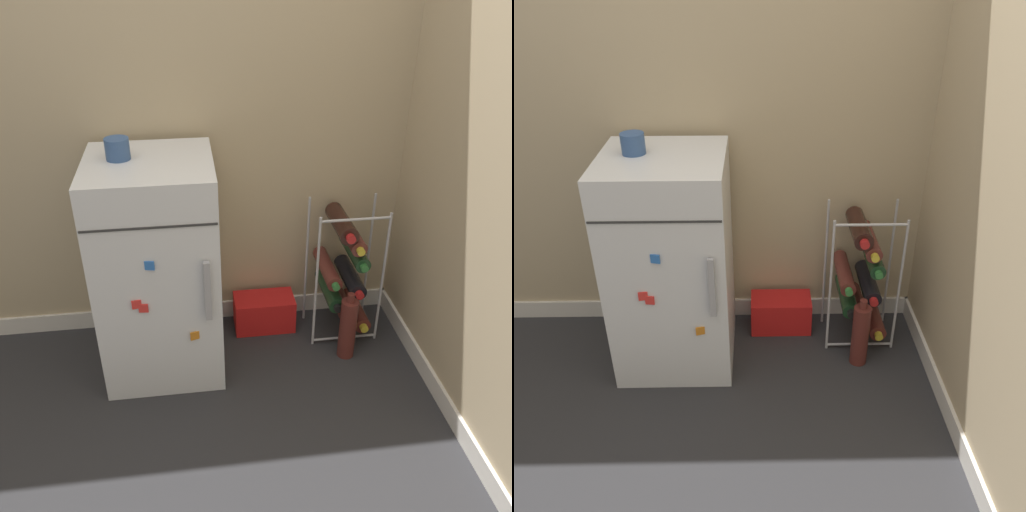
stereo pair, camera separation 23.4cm
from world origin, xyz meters
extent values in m
plane|color=#28282B|center=(0.00, 0.00, 0.00)|extent=(14.00, 14.00, 0.00)
cube|color=tan|center=(0.00, 0.65, 1.25)|extent=(6.79, 0.06, 2.50)
cube|color=silver|center=(0.00, 0.61, 0.04)|extent=(6.79, 0.01, 0.09)
cube|color=silver|center=(-0.23, 0.34, 0.48)|extent=(0.49, 0.49, 0.95)
cube|color=#2D2D2D|center=(-0.23, 0.09, 0.80)|extent=(0.48, 0.00, 0.01)
cube|color=#9E9EA3|center=(-0.04, 0.07, 0.52)|extent=(0.02, 0.02, 0.25)
cube|color=orange|center=(-0.10, 0.09, 0.31)|extent=(0.04, 0.02, 0.04)
cube|color=red|center=(-0.30, 0.09, 0.48)|extent=(0.04, 0.01, 0.04)
cube|color=red|center=(-0.28, 0.09, 0.46)|extent=(0.04, 0.01, 0.04)
cube|color=blue|center=(-0.24, 0.09, 0.64)|extent=(0.04, 0.01, 0.04)
cylinder|color=#B2B2B7|center=(0.45, 0.34, 0.33)|extent=(0.01, 0.01, 0.67)
cylinder|color=#B2B2B7|center=(0.76, 0.34, 0.33)|extent=(0.01, 0.01, 0.67)
cylinder|color=#B2B2B7|center=(0.45, 0.54, 0.33)|extent=(0.01, 0.01, 0.67)
cylinder|color=#B2B2B7|center=(0.76, 0.54, 0.33)|extent=(0.01, 0.01, 0.67)
cylinder|color=#B2B2B7|center=(0.61, 0.34, 0.02)|extent=(0.30, 0.01, 0.01)
cylinder|color=#B2B2B7|center=(0.61, 0.34, 0.65)|extent=(0.30, 0.01, 0.01)
cylinder|color=#56231E|center=(0.68, 0.44, 0.10)|extent=(0.08, 0.27, 0.08)
cylinder|color=gold|center=(0.68, 0.29, 0.10)|extent=(0.04, 0.02, 0.04)
cylinder|color=#56231E|center=(0.60, 0.44, 0.17)|extent=(0.07, 0.29, 0.07)
cylinder|color=#2D7033|center=(0.60, 0.28, 0.17)|extent=(0.04, 0.02, 0.04)
cylinder|color=#19381E|center=(0.55, 0.44, 0.23)|extent=(0.07, 0.28, 0.07)
cylinder|color=black|center=(0.55, 0.29, 0.23)|extent=(0.04, 0.02, 0.04)
cylinder|color=black|center=(0.64, 0.44, 0.30)|extent=(0.08, 0.28, 0.08)
cylinder|color=red|center=(0.64, 0.29, 0.30)|extent=(0.04, 0.02, 0.04)
cylinder|color=#56231E|center=(0.53, 0.44, 0.35)|extent=(0.07, 0.29, 0.07)
cylinder|color=#2D7033|center=(0.53, 0.28, 0.35)|extent=(0.03, 0.02, 0.03)
cylinder|color=#19381E|center=(0.65, 0.44, 0.44)|extent=(0.07, 0.28, 0.07)
cylinder|color=#2D7033|center=(0.65, 0.29, 0.44)|extent=(0.03, 0.02, 0.03)
cylinder|color=#56231E|center=(0.63, 0.44, 0.52)|extent=(0.07, 0.27, 0.07)
cylinder|color=gold|center=(0.63, 0.29, 0.52)|extent=(0.03, 0.02, 0.03)
cylinder|color=black|center=(0.58, 0.44, 0.58)|extent=(0.08, 0.27, 0.08)
cylinder|color=red|center=(0.58, 0.29, 0.58)|extent=(0.04, 0.02, 0.04)
cube|color=red|center=(0.25, 0.50, 0.08)|extent=(0.29, 0.16, 0.17)
cylinder|color=#335184|center=(-0.33, 0.37, 0.99)|extent=(0.09, 0.09, 0.08)
cylinder|color=#56231E|center=(0.59, 0.24, 0.15)|extent=(0.08, 0.08, 0.30)
cylinder|color=#56231E|center=(0.59, 0.24, 0.32)|extent=(0.03, 0.03, 0.04)
camera|label=1|loc=(-0.08, -1.61, 1.67)|focal=38.00mm
camera|label=2|loc=(0.15, -1.63, 1.67)|focal=38.00mm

